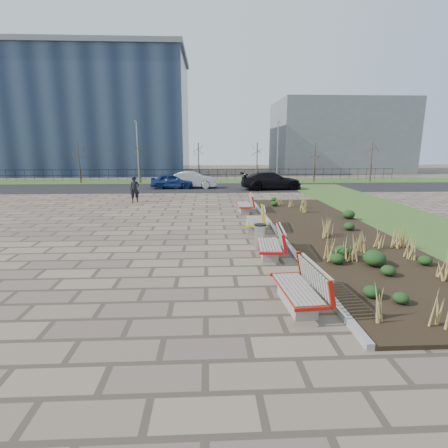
{
  "coord_description": "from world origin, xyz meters",
  "views": [
    {
      "loc": [
        0.9,
        -9.71,
        3.77
      ],
      "look_at": [
        1.5,
        3.0,
        0.9
      ],
      "focal_mm": 28.0,
      "sensor_mm": 36.0,
      "label": 1
    }
  ],
  "objects_px": {
    "car_blue": "(172,181)",
    "car_silver": "(192,180)",
    "bench_b": "(269,242)",
    "pedestrian": "(135,189)",
    "lamp_west": "(138,153)",
    "lamp_east": "(277,153)",
    "bench_c": "(254,220)",
    "litter_bin": "(260,237)",
    "bench_a": "(297,286)",
    "bench_d": "(244,203)",
    "car_black": "(271,181)"
  },
  "relations": [
    {
      "from": "bench_d",
      "to": "car_blue",
      "type": "distance_m",
      "value": 12.66
    },
    {
      "from": "litter_bin",
      "to": "bench_a",
      "type": "bearing_deg",
      "value": -88.01
    },
    {
      "from": "bench_c",
      "to": "litter_bin",
      "type": "distance_m",
      "value": 2.85
    },
    {
      "from": "litter_bin",
      "to": "car_silver",
      "type": "bearing_deg",
      "value": 99.8
    },
    {
      "from": "bench_c",
      "to": "car_silver",
      "type": "bearing_deg",
      "value": 109.29
    },
    {
      "from": "pedestrian",
      "to": "lamp_east",
      "type": "xyz_separation_m",
      "value": [
        12.04,
        11.91,
        2.16
      ]
    },
    {
      "from": "bench_d",
      "to": "car_black",
      "type": "relative_size",
      "value": 0.4
    },
    {
      "from": "car_silver",
      "to": "pedestrian",
      "type": "bearing_deg",
      "value": 159.85
    },
    {
      "from": "bench_b",
      "to": "car_silver",
      "type": "bearing_deg",
      "value": 104.96
    },
    {
      "from": "bench_a",
      "to": "bench_c",
      "type": "xyz_separation_m",
      "value": [
        0.0,
        7.67,
        0.0
      ]
    },
    {
      "from": "litter_bin",
      "to": "car_blue",
      "type": "xyz_separation_m",
      "value": [
        -5.07,
        18.87,
        0.22
      ]
    },
    {
      "from": "litter_bin",
      "to": "lamp_west",
      "type": "bearing_deg",
      "value": 110.82
    },
    {
      "from": "pedestrian",
      "to": "car_black",
      "type": "bearing_deg",
      "value": 21.37
    },
    {
      "from": "bench_c",
      "to": "car_silver",
      "type": "distance_m",
      "value": 16.68
    },
    {
      "from": "bench_b",
      "to": "car_black",
      "type": "height_order",
      "value": "car_black"
    },
    {
      "from": "bench_c",
      "to": "bench_d",
      "type": "bearing_deg",
      "value": 97.27
    },
    {
      "from": "bench_d",
      "to": "car_black",
      "type": "height_order",
      "value": "car_black"
    },
    {
      "from": "litter_bin",
      "to": "car_silver",
      "type": "height_order",
      "value": "car_silver"
    },
    {
      "from": "bench_b",
      "to": "lamp_west",
      "type": "relative_size",
      "value": 0.35
    },
    {
      "from": "bench_b",
      "to": "car_silver",
      "type": "distance_m",
      "value": 20.42
    },
    {
      "from": "bench_b",
      "to": "car_black",
      "type": "distance_m",
      "value": 19.02
    },
    {
      "from": "bench_a",
      "to": "litter_bin",
      "type": "height_order",
      "value": "bench_a"
    },
    {
      "from": "bench_a",
      "to": "car_black",
      "type": "height_order",
      "value": "car_black"
    },
    {
      "from": "bench_a",
      "to": "bench_d",
      "type": "relative_size",
      "value": 1.0
    },
    {
      "from": "bench_c",
      "to": "lamp_east",
      "type": "xyz_separation_m",
      "value": [
        5.0,
        20.38,
        2.54
      ]
    },
    {
      "from": "bench_a",
      "to": "bench_b",
      "type": "xyz_separation_m",
      "value": [
        0.0,
        3.86,
        0.0
      ]
    },
    {
      "from": "car_blue",
      "to": "car_silver",
      "type": "relative_size",
      "value": 0.87
    },
    {
      "from": "litter_bin",
      "to": "lamp_east",
      "type": "relative_size",
      "value": 0.15
    },
    {
      "from": "bench_d",
      "to": "pedestrian",
      "type": "xyz_separation_m",
      "value": [
        -7.04,
        3.98,
        0.38
      ]
    },
    {
      "from": "bench_d",
      "to": "litter_bin",
      "type": "distance_m",
      "value": 7.34
    },
    {
      "from": "bench_c",
      "to": "car_blue",
      "type": "distance_m",
      "value": 16.86
    },
    {
      "from": "bench_a",
      "to": "pedestrian",
      "type": "xyz_separation_m",
      "value": [
        -7.04,
        16.14,
        0.38
      ]
    },
    {
      "from": "bench_b",
      "to": "car_silver",
      "type": "height_order",
      "value": "car_silver"
    },
    {
      "from": "bench_d",
      "to": "pedestrian",
      "type": "relative_size",
      "value": 1.2
    },
    {
      "from": "bench_b",
      "to": "pedestrian",
      "type": "distance_m",
      "value": 14.16
    },
    {
      "from": "car_blue",
      "to": "lamp_west",
      "type": "relative_size",
      "value": 0.64
    },
    {
      "from": "lamp_west",
      "to": "lamp_east",
      "type": "bearing_deg",
      "value": 0.0
    },
    {
      "from": "bench_a",
      "to": "pedestrian",
      "type": "relative_size",
      "value": 1.2
    },
    {
      "from": "bench_b",
      "to": "lamp_east",
      "type": "bearing_deg",
      "value": 83.48
    },
    {
      "from": "bench_b",
      "to": "car_blue",
      "type": "distance_m",
      "value": 20.51
    },
    {
      "from": "bench_d",
      "to": "car_silver",
      "type": "distance_m",
      "value": 12.33
    },
    {
      "from": "bench_c",
      "to": "litter_bin",
      "type": "xyz_separation_m",
      "value": [
        -0.17,
        -2.85,
        -0.05
      ]
    },
    {
      "from": "car_blue",
      "to": "lamp_west",
      "type": "xyz_separation_m",
      "value": [
        -3.77,
        4.35,
        2.37
      ]
    },
    {
      "from": "car_blue",
      "to": "car_black",
      "type": "xyz_separation_m",
      "value": [
        8.66,
        -1.12,
        0.11
      ]
    },
    {
      "from": "litter_bin",
      "to": "pedestrian",
      "type": "relative_size",
      "value": 0.52
    },
    {
      "from": "bench_b",
      "to": "car_blue",
      "type": "relative_size",
      "value": 0.55
    },
    {
      "from": "pedestrian",
      "to": "car_silver",
      "type": "bearing_deg",
      "value": 55.4
    },
    {
      "from": "car_blue",
      "to": "car_silver",
      "type": "bearing_deg",
      "value": -82.08
    },
    {
      "from": "pedestrian",
      "to": "lamp_west",
      "type": "height_order",
      "value": "lamp_west"
    },
    {
      "from": "car_blue",
      "to": "car_silver",
      "type": "xyz_separation_m",
      "value": [
        1.76,
        0.29,
        0.08
      ]
    }
  ]
}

